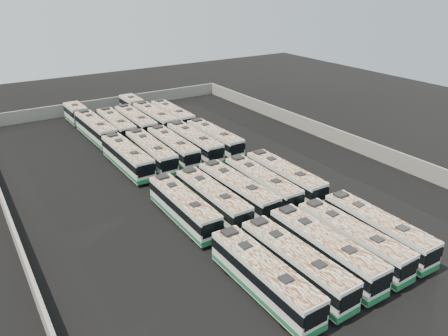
# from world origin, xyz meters

# --- Properties ---
(ground) EXTENTS (140.00, 140.00, 0.00)m
(ground) POSITION_xyz_m (0.00, 0.00, 0.00)
(ground) COLOR black
(ground) RESTS_ON ground
(perimeter_wall) EXTENTS (45.20, 73.20, 2.20)m
(perimeter_wall) POSITION_xyz_m (0.00, 0.00, 1.10)
(perimeter_wall) COLOR slate
(perimeter_wall) RESTS_ON ground
(bus_front_far_left) EXTENTS (2.50, 11.51, 3.24)m
(bus_front_far_left) POSITION_xyz_m (-7.16, -20.20, 1.66)
(bus_front_far_left) COLOR silver
(bus_front_far_left) RESTS_ON ground
(bus_front_left) EXTENTS (2.65, 11.57, 3.25)m
(bus_front_left) POSITION_xyz_m (-3.99, -20.21, 1.66)
(bus_front_left) COLOR silver
(bus_front_left) RESTS_ON ground
(bus_front_center) EXTENTS (2.53, 11.82, 3.33)m
(bus_front_center) POSITION_xyz_m (-0.69, -20.12, 1.70)
(bus_front_center) COLOR silver
(bus_front_center) RESTS_ON ground
(bus_front_right) EXTENTS (2.59, 11.49, 3.23)m
(bus_front_right) POSITION_xyz_m (2.47, -20.26, 1.65)
(bus_front_right) COLOR silver
(bus_front_right) RESTS_ON ground
(bus_front_far_right) EXTENTS (2.61, 11.42, 3.21)m
(bus_front_far_right) POSITION_xyz_m (5.78, -20.30, 1.64)
(bus_front_far_right) COLOR silver
(bus_front_far_right) RESTS_ON ground
(bus_midfront_far_left) EXTENTS (2.44, 11.39, 3.21)m
(bus_midfront_far_left) POSITION_xyz_m (-7.20, -7.01, 1.64)
(bus_midfront_far_left) COLOR silver
(bus_midfront_far_left) RESTS_ON ground
(bus_midfront_left) EXTENTS (2.46, 11.48, 3.23)m
(bus_midfront_left) POSITION_xyz_m (-3.94, -7.18, 1.65)
(bus_midfront_left) COLOR silver
(bus_midfront_left) RESTS_ON ground
(bus_midfront_center) EXTENTS (2.78, 11.85, 3.32)m
(bus_midfront_center) POSITION_xyz_m (-0.75, -7.06, 1.70)
(bus_midfront_center) COLOR silver
(bus_midfront_center) RESTS_ON ground
(bus_midfront_right) EXTENTS (2.66, 11.58, 3.25)m
(bus_midfront_right) POSITION_xyz_m (2.50, -7.13, 1.66)
(bus_midfront_right) COLOR silver
(bus_midfront_right) RESTS_ON ground
(bus_midfront_far_right) EXTENTS (2.58, 11.69, 3.29)m
(bus_midfront_far_right) POSITION_xyz_m (5.75, -7.18, 1.68)
(bus_midfront_far_right) COLOR silver
(bus_midfront_far_right) RESTS_ON ground
(bus_midback_far_left) EXTENTS (2.68, 11.84, 3.33)m
(bus_midback_far_left) POSITION_xyz_m (-7.19, 8.34, 1.70)
(bus_midback_far_left) COLOR silver
(bus_midback_far_left) RESTS_ON ground
(bus_midback_left) EXTENTS (2.73, 11.82, 3.32)m
(bus_midback_left) POSITION_xyz_m (-3.97, 8.28, 1.70)
(bus_midback_left) COLOR silver
(bus_midback_left) RESTS_ON ground
(bus_midback_center) EXTENTS (2.66, 11.63, 3.26)m
(bus_midback_center) POSITION_xyz_m (-0.72, 8.40, 1.67)
(bus_midback_center) COLOR silver
(bus_midback_center) RESTS_ON ground
(bus_midback_right) EXTENTS (2.52, 11.83, 3.33)m
(bus_midback_right) POSITION_xyz_m (2.51, 8.29, 1.70)
(bus_midback_right) COLOR silver
(bus_midback_right) RESTS_ON ground
(bus_midback_far_right) EXTENTS (2.62, 11.62, 3.26)m
(bus_midback_far_right) POSITION_xyz_m (5.78, 8.30, 1.67)
(bus_midback_far_right) COLOR silver
(bus_midback_far_right) RESTS_ON ground
(bus_back_far_left) EXTENTS (2.99, 18.62, 3.37)m
(bus_back_far_left) POSITION_xyz_m (-7.20, 24.70, 1.72)
(bus_back_far_left) COLOR silver
(bus_back_far_left) RESTS_ON ground
(bus_back_left) EXTENTS (2.73, 11.77, 3.30)m
(bus_back_left) POSITION_xyz_m (-3.95, 21.40, 1.69)
(bus_back_left) COLOR silver
(bus_back_left) RESTS_ON ground
(bus_back_center) EXTENTS (2.59, 11.85, 3.33)m
(bus_back_center) POSITION_xyz_m (-0.78, 21.37, 1.70)
(bus_back_center) COLOR silver
(bus_back_center) RESTS_ON ground
(bus_back_right) EXTENTS (2.71, 18.56, 3.36)m
(bus_back_right) POSITION_xyz_m (2.51, 24.58, 1.72)
(bus_back_right) COLOR silver
(bus_back_right) RESTS_ON ground
(bus_back_far_right) EXTENTS (2.55, 11.67, 3.28)m
(bus_back_far_right) POSITION_xyz_m (5.67, 21.40, 1.68)
(bus_back_far_right) COLOR silver
(bus_back_far_right) RESTS_ON ground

